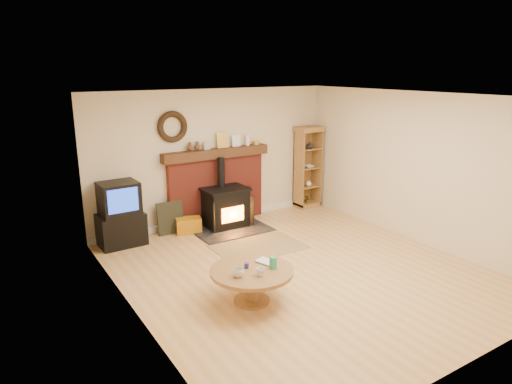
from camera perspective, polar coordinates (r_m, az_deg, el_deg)
ground at (r=7.08m, az=5.39°, el=-9.68°), size 5.50×5.50×0.00m
room_shell at (r=6.60m, az=5.14°, el=4.21°), size 5.02×5.52×2.61m
chimney_breast at (r=8.94m, az=-4.94°, el=1.15°), size 2.20×0.22×1.78m
wood_stove at (r=8.72m, az=-3.75°, el=-2.07°), size 1.40×1.00×1.34m
area_rug at (r=7.89m, az=0.26°, el=-6.83°), size 1.49×1.03×0.01m
tv_unit at (r=8.15m, az=-16.60°, el=-2.81°), size 0.78×0.56×1.12m
curio_cabinet at (r=9.98m, az=6.41°, el=3.11°), size 0.57×0.41×1.77m
firelog_box at (r=8.59m, az=-8.43°, el=-4.15°), size 0.52×0.40×0.29m
leaning_painting at (r=8.57m, az=-10.64°, el=-3.18°), size 0.50×0.13×0.60m
fire_tools at (r=9.30m, az=-0.77°, el=-2.69°), size 0.16×0.16×0.70m
coffee_table at (r=6.01m, az=-0.52°, el=-10.40°), size 1.09×1.09×0.62m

